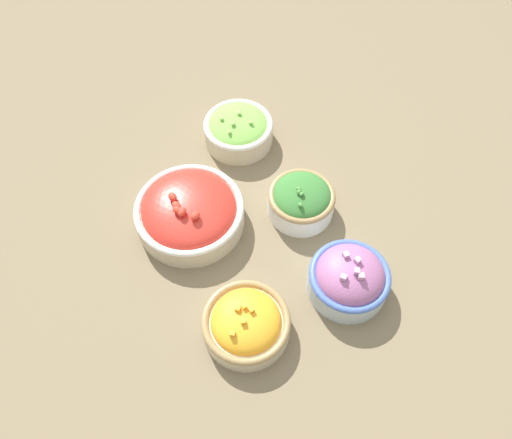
{
  "coord_description": "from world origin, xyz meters",
  "views": [
    {
      "loc": [
        -0.28,
        0.37,
        0.75
      ],
      "look_at": [
        0.0,
        0.0,
        0.03
      ],
      "focal_mm": 35.0,
      "sensor_mm": 36.0,
      "label": 1
    }
  ],
  "objects": [
    {
      "name": "bowl_broccoli",
      "position": [
        -0.04,
        -0.08,
        0.03
      ],
      "size": [
        0.12,
        0.12,
        0.07
      ],
      "color": "white",
      "rests_on": "ground_plane"
    },
    {
      "name": "bowl_cherry_tomatoes",
      "position": [
        0.1,
        0.06,
        0.03
      ],
      "size": [
        0.19,
        0.19,
        0.08
      ],
      "color": "beige",
      "rests_on": "ground_plane"
    },
    {
      "name": "bowl_lettuce",
      "position": [
        0.15,
        -0.14,
        0.03
      ],
      "size": [
        0.13,
        0.13,
        0.07
      ],
      "color": "beige",
      "rests_on": "ground_plane"
    },
    {
      "name": "bowl_squash",
      "position": [
        -0.1,
        0.16,
        0.03
      ],
      "size": [
        0.14,
        0.14,
        0.06
      ],
      "color": "beige",
      "rests_on": "ground_plane"
    },
    {
      "name": "ground_plane",
      "position": [
        0.0,
        0.0,
        0.0
      ],
      "size": [
        3.0,
        3.0,
        0.0
      ],
      "primitive_type": "plane",
      "color": "#75664C"
    },
    {
      "name": "bowl_red_onion",
      "position": [
        -0.19,
        -0.0,
        0.03
      ],
      "size": [
        0.13,
        0.13,
        0.08
      ],
      "color": "#B2C1CC",
      "rests_on": "ground_plane"
    }
  ]
}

